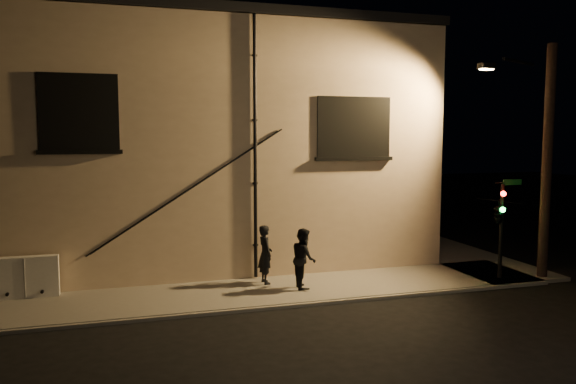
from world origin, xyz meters
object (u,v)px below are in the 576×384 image
object	(u,v)px
pedestrian_a	(265,254)
streetlamp_pole	(544,158)
utility_cabinet	(25,277)
traffic_signal	(499,213)
pedestrian_b	(304,258)

from	to	relation	value
pedestrian_a	streetlamp_pole	size ratio (longest dim) A/B	0.24
utility_cabinet	traffic_signal	distance (m)	14.42
traffic_signal	pedestrian_b	bearing A→B (deg)	172.64
utility_cabinet	traffic_signal	xyz separation A→B (m)	(14.18, -2.12, 1.55)
pedestrian_a	utility_cabinet	bearing A→B (deg)	81.51
pedestrian_a	pedestrian_b	size ratio (longest dim) A/B	1.01
pedestrian_a	pedestrian_b	bearing A→B (deg)	-135.01
pedestrian_a	pedestrian_b	world-z (taller)	pedestrian_a
traffic_signal	streetlamp_pole	distance (m)	2.36
pedestrian_a	streetlamp_pole	distance (m)	9.48
pedestrian_b	utility_cabinet	bearing A→B (deg)	87.42
pedestrian_b	streetlamp_pole	distance (m)	8.45
pedestrian_a	streetlamp_pole	bearing A→B (deg)	-105.60
pedestrian_b	pedestrian_a	bearing A→B (deg)	56.41
pedestrian_b	streetlamp_pole	xyz separation A→B (m)	(7.86, -0.88, 2.98)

